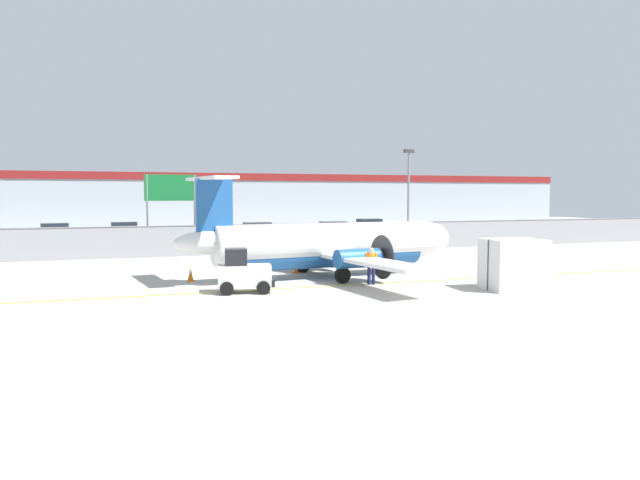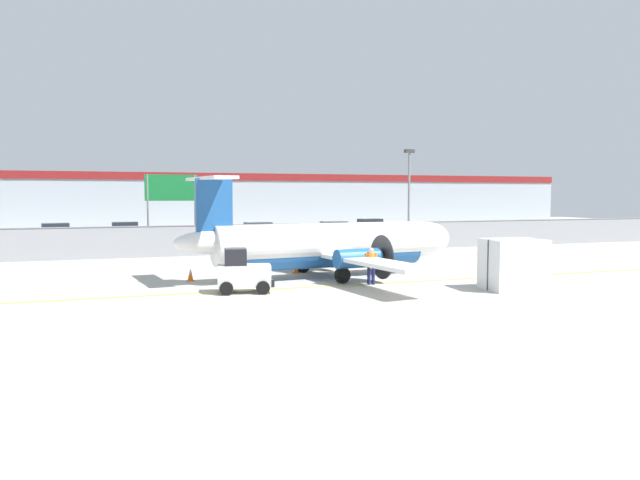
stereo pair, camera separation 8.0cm
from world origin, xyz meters
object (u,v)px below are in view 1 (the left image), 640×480
parked_car_5 (370,227)px  highway_sign (171,194)px  ground_crew_worker (371,264)px  parked_car_2 (213,232)px  commuter_airplane (332,245)px  parked_car_4 (334,230)px  traffic_cone_near_right (190,275)px  baggage_tug (243,273)px  parked_car_3 (259,231)px  cargo_container (513,264)px  parked_car_0 (53,232)px  apron_light_pole (409,192)px  traffic_cone_near_left (296,267)px  parked_car_1 (123,231)px

parked_car_5 → highway_sign: 25.47m
ground_crew_worker → parked_car_2: (-2.18, 28.01, -0.06)m
commuter_airplane → parked_car_4: (9.45, 23.83, -0.71)m
traffic_cone_near_right → highway_sign: bearing=86.8°
traffic_cone_near_right → baggage_tug: bearing=-70.0°
parked_car_5 → highway_sign: highway_sign is taller
parked_car_3 → highway_sign: bearing=-136.6°
baggage_tug → cargo_container: 11.66m
parked_car_0 → parked_car_5: 29.62m
parked_car_2 → parked_car_0: bearing=164.1°
ground_crew_worker → cargo_container: 6.23m
apron_light_pole → traffic_cone_near_right: bearing=-150.9°
traffic_cone_near_left → traffic_cone_near_right: size_ratio=1.00×
parked_car_1 → highway_sign: size_ratio=0.76×
parked_car_1 → apron_light_pole: apron_light_pole is taller
traffic_cone_near_left → parked_car_3: bearing=80.6°
baggage_tug → cargo_container: (11.24, -3.10, 0.24)m
parked_car_0 → parked_car_4: bearing=163.6°
traffic_cone_near_right → parked_car_3: parked_car_3 is taller
ground_crew_worker → cargo_container: cargo_container is taller
commuter_airplane → parked_car_0: (-14.43, 28.87, -0.71)m
commuter_airplane → parked_car_4: size_ratio=3.82×
traffic_cone_near_left → parked_car_4: parked_car_4 is taller
parked_car_3 → parked_car_5: size_ratio=1.01×
ground_crew_worker → highway_sign: (-6.86, 18.01, 3.19)m
commuter_airplane → parked_car_2: size_ratio=3.81×
parked_car_3 → apron_light_pole: 16.42m
parked_car_5 → baggage_tug: bearing=-125.0°
commuter_airplane → parked_car_0: commuter_airplane is taller
baggage_tug → parked_car_3: size_ratio=0.58×
parked_car_4 → parked_car_1: bearing=163.5°
traffic_cone_near_left → highway_sign: highway_sign is taller
traffic_cone_near_left → parked_car_2: (-0.24, 22.79, 0.58)m
ground_crew_worker → highway_sign: size_ratio=0.31×
apron_light_pole → traffic_cone_near_left: bearing=-143.9°
highway_sign → traffic_cone_near_right: bearing=-93.2°
baggage_tug → cargo_container: bearing=-4.8°
parked_car_0 → highway_sign: (8.34, -13.92, 3.24)m
baggage_tug → ground_crew_worker: baggage_tug is taller
parked_car_5 → parked_car_3: bearing=-164.4°
traffic_cone_near_right → parked_car_2: bearing=77.2°
cargo_container → traffic_cone_near_right: 14.81m
baggage_tug → parked_car_4: (14.75, 27.26, 0.04)m
cargo_container → parked_car_2: bearing=110.0°
baggage_tug → commuter_airplane: bearing=43.5°
ground_crew_worker → parked_car_0: same height
commuter_airplane → parked_car_3: 24.60m
baggage_tug → traffic_cone_near_right: size_ratio=3.89×
cargo_container → traffic_cone_near_left: bearing=136.1°
cargo_container → baggage_tug: bearing=171.4°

